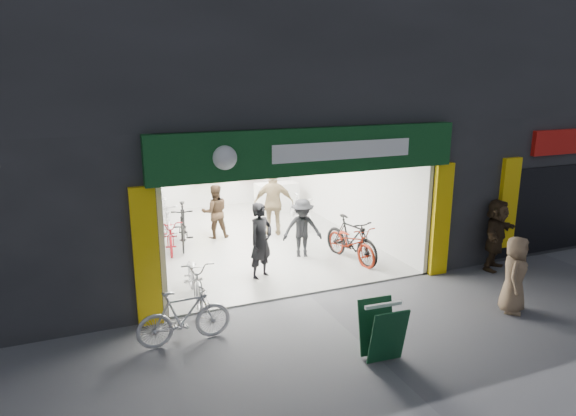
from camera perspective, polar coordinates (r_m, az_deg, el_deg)
ground at (r=10.94m, az=2.33°, el=-9.60°), size 60.00×60.00×0.00m
building at (r=14.94m, az=-2.47°, el=13.93°), size 17.00×10.27×8.00m
bike_left_front at (r=10.68m, az=-10.28°, el=-7.65°), size 0.77×1.87×0.96m
bike_left_midfront at (r=13.96m, az=-11.60°, el=-1.94°), size 0.93×2.01×1.17m
bike_left_midback at (r=13.74m, az=-12.95°, el=-2.86°), size 0.80×1.77×0.90m
bike_left_back at (r=14.39m, az=-13.34°, el=-1.48°), size 0.71×2.02×1.19m
bike_right_front at (r=12.70m, az=7.04°, el=-3.48°), size 0.91×1.95×1.13m
bike_right_mid at (r=12.73m, az=7.04°, el=-3.87°), size 0.90×1.89×0.95m
bike_right_back at (r=15.39m, az=1.36°, el=-0.39°), size 0.50×1.70×1.02m
parked_bike at (r=9.10m, az=-11.47°, el=-11.72°), size 1.65×0.52×0.98m
customer_a at (r=11.48m, az=-3.03°, el=-3.70°), size 0.76×0.67×1.76m
customer_b at (r=14.45m, az=-8.12°, el=-0.44°), size 0.80×0.66×1.54m
customer_c at (r=12.78m, az=1.60°, el=-2.34°), size 1.09×0.79×1.52m
customer_d at (r=14.48m, az=-1.60°, el=0.52°), size 1.22×0.81×1.93m
pedestrian_near at (r=10.84m, az=23.87°, el=-6.78°), size 0.88×0.85×1.52m
pedestrian_far at (r=12.99m, az=22.09°, el=-2.74°), size 1.61×1.24×1.70m
sandwich_board at (r=8.57m, az=10.41°, el=-13.18°), size 0.65×0.67×0.94m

